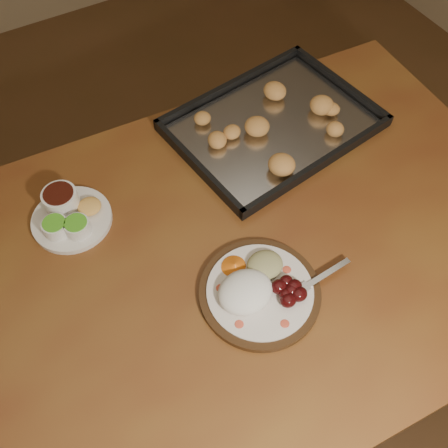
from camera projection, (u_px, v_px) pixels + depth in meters
ground at (188, 330)px, 1.74m from camera, size 4.00×4.00×0.00m
dining_table at (210, 281)px, 1.12m from camera, size 1.55×0.99×0.75m
dinner_plate at (258, 289)px, 0.98m from camera, size 0.31×0.24×0.06m
condiment_saucer at (68, 214)px, 1.08m from camera, size 0.17×0.17×0.06m
baking_tray at (273, 123)px, 1.24m from camera, size 0.52×0.41×0.05m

